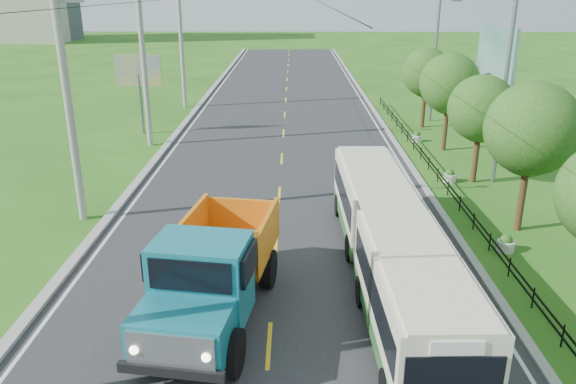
{
  "coord_description": "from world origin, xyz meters",
  "views": [
    {
      "loc": [
        0.64,
        -13.06,
        9.24
      ],
      "look_at": [
        0.46,
        7.16,
        1.9
      ],
      "focal_mm": 35.0,
      "sensor_mm": 36.0,
      "label": 1
    }
  ],
  "objects_px": {
    "pole_near": "(69,100)",
    "tree_third": "(531,133)",
    "streetlight_mid": "(502,85)",
    "tree_fifth": "(450,86)",
    "streetlight_far": "(433,53)",
    "dump_truck": "(212,267)",
    "pole_far": "(182,44)",
    "bus": "(390,239)",
    "tree_back": "(427,75)",
    "billboard_left": "(139,76)",
    "pole_mid": "(144,62)",
    "planter_far": "(417,137)",
    "billboard_right": "(495,60)",
    "planter_near": "(506,244)",
    "planter_mid": "(450,176)",
    "tree_fourth": "(481,112)"
  },
  "relations": [
    {
      "from": "streetlight_mid",
      "to": "pole_near",
      "type": "bearing_deg",
      "value": -165.19
    },
    {
      "from": "tree_third",
      "to": "streetlight_far",
      "type": "xyz_separation_m",
      "value": [
        0.79,
        19.86,
        0.92
      ]
    },
    {
      "from": "planter_near",
      "to": "streetlight_far",
      "type": "bearing_deg",
      "value": 84.7
    },
    {
      "from": "streetlight_mid",
      "to": "streetlight_far",
      "type": "relative_size",
      "value": 1.0
    },
    {
      "from": "dump_truck",
      "to": "planter_mid",
      "type": "bearing_deg",
      "value": 59.58
    },
    {
      "from": "pole_mid",
      "to": "bus",
      "type": "bearing_deg",
      "value": -55.52
    },
    {
      "from": "pole_mid",
      "to": "billboard_right",
      "type": "bearing_deg",
      "value": -2.78
    },
    {
      "from": "tree_fifth",
      "to": "streetlight_far",
      "type": "xyz_separation_m",
      "value": [
        0.79,
        7.86,
        1.05
      ]
    },
    {
      "from": "pole_far",
      "to": "billboard_right",
      "type": "distance_m",
      "value": 24.33
    },
    {
      "from": "streetlight_mid",
      "to": "bus",
      "type": "height_order",
      "value": "streetlight_mid"
    },
    {
      "from": "pole_near",
      "to": "dump_truck",
      "type": "relative_size",
      "value": 1.35
    },
    {
      "from": "planter_mid",
      "to": "pole_mid",
      "type": "bearing_deg",
      "value": 157.46
    },
    {
      "from": "bus",
      "to": "billboard_right",
      "type": "bearing_deg",
      "value": 61.53
    },
    {
      "from": "streetlight_mid",
      "to": "billboard_right",
      "type": "relative_size",
      "value": 1.24
    },
    {
      "from": "tree_third",
      "to": "planter_near",
      "type": "height_order",
      "value": "tree_third"
    },
    {
      "from": "pole_near",
      "to": "streetlight_far",
      "type": "relative_size",
      "value": 1.1
    },
    {
      "from": "pole_far",
      "to": "tree_fifth",
      "type": "distance_m",
      "value": 22.25
    },
    {
      "from": "pole_far",
      "to": "tree_fourth",
      "type": "bearing_deg",
      "value": -46.15
    },
    {
      "from": "planter_near",
      "to": "billboard_left",
      "type": "xyz_separation_m",
      "value": [
        -18.1,
        18.0,
        3.58
      ]
    },
    {
      "from": "tree_third",
      "to": "planter_far",
      "type": "height_order",
      "value": "tree_third"
    },
    {
      "from": "pole_far",
      "to": "planter_near",
      "type": "relative_size",
      "value": 14.93
    },
    {
      "from": "tree_third",
      "to": "planter_mid",
      "type": "xyz_separation_m",
      "value": [
        -1.26,
        5.86,
        -3.7
      ]
    },
    {
      "from": "tree_fifth",
      "to": "billboard_left",
      "type": "height_order",
      "value": "tree_fifth"
    },
    {
      "from": "dump_truck",
      "to": "tree_third",
      "type": "bearing_deg",
      "value": 39.11
    },
    {
      "from": "tree_back",
      "to": "dump_truck",
      "type": "height_order",
      "value": "tree_back"
    },
    {
      "from": "tree_back",
      "to": "tree_fifth",
      "type": "bearing_deg",
      "value": -90.0
    },
    {
      "from": "tree_third",
      "to": "billboard_left",
      "type": "distance_m",
      "value": 25.02
    },
    {
      "from": "tree_back",
      "to": "streetlight_mid",
      "type": "height_order",
      "value": "streetlight_mid"
    },
    {
      "from": "tree_back",
      "to": "streetlight_far",
      "type": "xyz_separation_m",
      "value": [
        0.79,
        1.86,
        1.25
      ]
    },
    {
      "from": "tree_third",
      "to": "streetlight_mid",
      "type": "bearing_deg",
      "value": 82.36
    },
    {
      "from": "pole_mid",
      "to": "planter_near",
      "type": "xyz_separation_m",
      "value": [
        16.86,
        -15.0,
        -4.81
      ]
    },
    {
      "from": "pole_far",
      "to": "billboard_right",
      "type": "bearing_deg",
      "value": -32.3
    },
    {
      "from": "tree_fifth",
      "to": "billboard_right",
      "type": "relative_size",
      "value": 0.79
    },
    {
      "from": "streetlight_mid",
      "to": "dump_truck",
      "type": "xyz_separation_m",
      "value": [
        -12.31,
        -12.61,
        -3.22
      ]
    },
    {
      "from": "pole_near",
      "to": "tree_third",
      "type": "height_order",
      "value": "pole_near"
    },
    {
      "from": "billboard_left",
      "to": "streetlight_far",
      "type": "bearing_deg",
      "value": 11.23
    },
    {
      "from": "planter_far",
      "to": "billboard_right",
      "type": "xyz_separation_m",
      "value": [
        3.7,
        -2.0,
        5.06
      ]
    },
    {
      "from": "pole_near",
      "to": "tree_fifth",
      "type": "height_order",
      "value": "pole_near"
    },
    {
      "from": "planter_far",
      "to": "bus",
      "type": "distance_m",
      "value": 19.2
    },
    {
      "from": "pole_far",
      "to": "tree_third",
      "type": "bearing_deg",
      "value": -53.91
    },
    {
      "from": "tree_back",
      "to": "billboard_right",
      "type": "distance_m",
      "value": 6.82
    },
    {
      "from": "pole_near",
      "to": "tree_fourth",
      "type": "bearing_deg",
      "value": 15.84
    },
    {
      "from": "tree_back",
      "to": "planter_far",
      "type": "bearing_deg",
      "value": -106.88
    },
    {
      "from": "pole_far",
      "to": "bus",
      "type": "distance_m",
      "value": 32.08
    },
    {
      "from": "streetlight_mid",
      "to": "bus",
      "type": "distance_m",
      "value": 12.99
    },
    {
      "from": "pole_near",
      "to": "streetlight_mid",
      "type": "xyz_separation_m",
      "value": [
        18.9,
        5.0,
        -0.19
      ]
    },
    {
      "from": "tree_fifth",
      "to": "streetlight_mid",
      "type": "distance_m",
      "value": 6.28
    },
    {
      "from": "tree_fourth",
      "to": "billboard_right",
      "type": "height_order",
      "value": "billboard_right"
    },
    {
      "from": "streetlight_mid",
      "to": "tree_third",
      "type": "bearing_deg",
      "value": -97.64
    },
    {
      "from": "tree_fourth",
      "to": "tree_fifth",
      "type": "distance_m",
      "value": 6.01
    }
  ]
}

